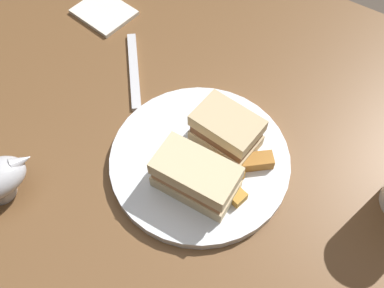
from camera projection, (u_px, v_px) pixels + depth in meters
name	position (u px, v px, depth m)	size (l,w,h in m)	color
ground_plane	(188.00, 270.00, 1.33)	(6.00, 6.00, 0.00)	#4C4238
dining_table	(187.00, 226.00, 1.02)	(1.08, 0.96, 0.72)	brown
plate	(200.00, 161.00, 0.69)	(0.28, 0.28, 0.02)	white
sandwich_half_left	(196.00, 177.00, 0.63)	(0.12, 0.07, 0.06)	beige
sandwich_half_right	(227.00, 131.00, 0.67)	(0.11, 0.08, 0.06)	#CCB284
potato_wedge_front	(212.00, 190.00, 0.64)	(0.06, 0.02, 0.02)	gold
potato_wedge_middle	(222.00, 157.00, 0.67)	(0.05, 0.02, 0.02)	#B77F33
potato_wedge_back	(230.00, 173.00, 0.66)	(0.04, 0.02, 0.02)	#B77F33
potato_wedge_left_edge	(257.00, 161.00, 0.67)	(0.05, 0.02, 0.02)	#AD702D
potato_wedge_right_edge	(213.00, 189.00, 0.64)	(0.06, 0.02, 0.02)	gold
potato_wedge_stray	(232.00, 192.00, 0.64)	(0.04, 0.02, 0.02)	gold
napkin	(104.00, 12.00, 0.88)	(0.11, 0.09, 0.01)	silver
fork	(134.00, 70.00, 0.80)	(0.18, 0.02, 0.01)	silver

